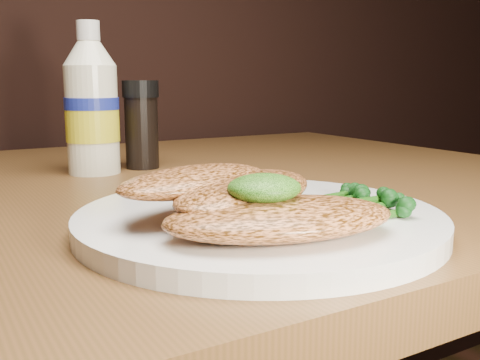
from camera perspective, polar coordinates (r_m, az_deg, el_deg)
plate at (r=0.44m, az=1.99°, el=-4.16°), size 0.29×0.29×0.02m
chicken_front at (r=0.37m, az=4.21°, el=-3.93°), size 0.18×0.12×0.03m
chicken_mid at (r=0.41m, az=0.61°, el=-1.15°), size 0.18×0.15×0.02m
chicken_back at (r=0.42m, az=-4.62°, el=-0.07°), size 0.15×0.11×0.02m
pesto_front at (r=0.37m, az=2.53°, el=-0.82°), size 0.06×0.06×0.02m
broccolini_bundle at (r=0.43m, az=8.88°, el=-2.11°), size 0.15×0.12×0.02m
mayo_bottle at (r=0.73m, az=-15.15°, el=8.14°), size 0.08×0.08×0.19m
pepper_grinder at (r=0.76m, az=-10.18°, el=5.65°), size 0.05×0.05×0.12m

